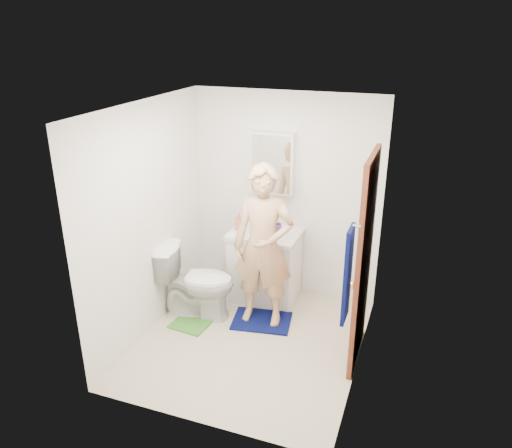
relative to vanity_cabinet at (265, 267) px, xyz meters
The scene contains 22 objects.
floor 1.01m from the vanity_cabinet, 80.69° to the right, with size 2.20×2.40×0.02m, color beige.
ceiling 2.21m from the vanity_cabinet, 80.69° to the right, with size 2.20×2.40×0.02m, color white.
wall_back 0.87m from the vanity_cabinet, 63.05° to the left, with size 2.20×0.02×2.40m, color white.
wall_front 2.28m from the vanity_cabinet, 85.96° to the right, with size 2.20×0.02×2.40m, color white.
wall_left 1.55m from the vanity_cabinet, 136.37° to the right, with size 0.02×2.40×2.40m, color white.
wall_right 1.75m from the vanity_cabinet, 35.99° to the right, with size 0.02×2.40×2.40m, color white.
vanity_cabinet is the anchor object (origin of this frame).
countertop 0.43m from the vanity_cabinet, ahead, with size 0.79×0.59×0.05m, color white.
sink_basin 0.44m from the vanity_cabinet, ahead, with size 0.40×0.40×0.03m, color white.
faucet 0.54m from the vanity_cabinet, 90.00° to the left, with size 0.03×0.03×0.12m, color silver.
medicine_cabinet 1.22m from the vanity_cabinet, 90.00° to the left, with size 0.50×0.12×0.70m, color white.
mirror_panel 1.21m from the vanity_cabinet, 90.00° to the left, with size 0.46×0.01×0.66m, color white.
door 1.57m from the vanity_cabinet, 32.20° to the right, with size 0.05×0.80×2.05m, color brown.
door_knob 1.69m from the vanity_cabinet, 42.72° to the right, with size 0.07×0.07×0.07m, color gold.
towel 2.08m from the vanity_cabinet, 51.53° to the right, with size 0.03×0.24×0.80m, color #08104E.
towel_hook 2.30m from the vanity_cabinet, 50.60° to the right, with size 0.02×0.02×0.06m, color silver.
toilet 0.85m from the vanity_cabinet, 133.39° to the right, with size 0.47×0.82×0.84m, color white.
bath_mat 0.67m from the vanity_cabinet, 74.77° to the right, with size 0.63×0.45×0.02m, color #08104E.
green_rug 1.09m from the vanity_cabinet, 123.90° to the right, with size 0.39×0.33×0.02m, color #479431.
soap_dispenser 0.63m from the vanity_cabinet, behind, with size 0.09×0.10×0.21m, color #C9755D.
toothbrush_cup 0.51m from the vanity_cabinet, 29.15° to the left, with size 0.11×0.11×0.09m, color #6A3E89.
man 0.73m from the vanity_cabinet, 73.62° to the right, with size 0.64×0.42×1.76m, color tan.
Camera 1 is at (1.53, -4.05, 3.09)m, focal length 35.00 mm.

